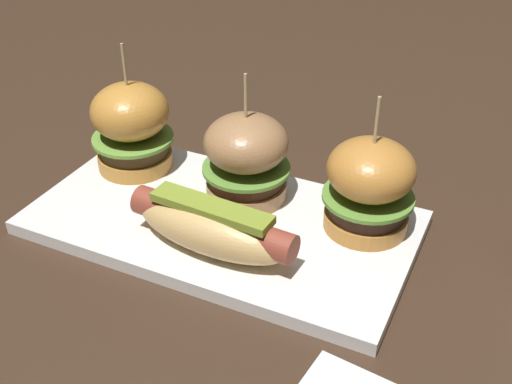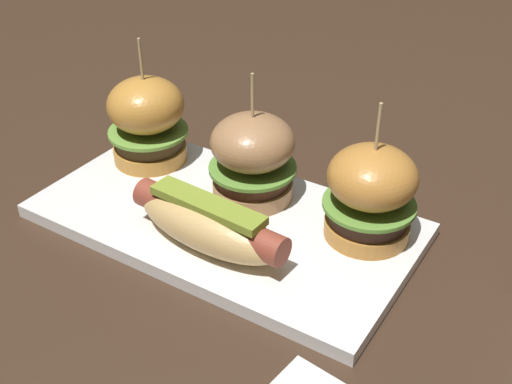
{
  "view_description": "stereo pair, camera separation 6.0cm",
  "coord_description": "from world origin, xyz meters",
  "px_view_note": "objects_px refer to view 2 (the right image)",
  "views": [
    {
      "loc": [
        0.25,
        -0.45,
        0.38
      ],
      "look_at": [
        0.04,
        0.0,
        0.05
      ],
      "focal_mm": 44.62,
      "sensor_mm": 36.0,
      "label": 1
    },
    {
      "loc": [
        0.3,
        -0.42,
        0.38
      ],
      "look_at": [
        0.04,
        0.0,
        0.05
      ],
      "focal_mm": 44.62,
      "sensor_mm": 36.0,
      "label": 2
    }
  ],
  "objects_px": {
    "hot_dog": "(208,223)",
    "slider_center": "(253,157)",
    "platter_main": "(224,220)",
    "slider_left": "(147,120)",
    "slider_right": "(371,193)"
  },
  "relations": [
    {
      "from": "hot_dog",
      "to": "slider_center",
      "type": "bearing_deg",
      "value": 96.64
    },
    {
      "from": "platter_main",
      "to": "slider_center",
      "type": "distance_m",
      "value": 0.07
    },
    {
      "from": "slider_left",
      "to": "slider_center",
      "type": "relative_size",
      "value": 1.05
    },
    {
      "from": "slider_left",
      "to": "slider_right",
      "type": "height_order",
      "value": "slider_left"
    },
    {
      "from": "slider_right",
      "to": "platter_main",
      "type": "bearing_deg",
      "value": -161.27
    },
    {
      "from": "hot_dog",
      "to": "slider_left",
      "type": "distance_m",
      "value": 0.18
    },
    {
      "from": "slider_center",
      "to": "slider_right",
      "type": "distance_m",
      "value": 0.13
    },
    {
      "from": "platter_main",
      "to": "hot_dog",
      "type": "distance_m",
      "value": 0.06
    },
    {
      "from": "slider_left",
      "to": "hot_dog",
      "type": "bearing_deg",
      "value": -32.14
    },
    {
      "from": "hot_dog",
      "to": "slider_center",
      "type": "xyz_separation_m",
      "value": [
        -0.01,
        0.09,
        0.02
      ]
    },
    {
      "from": "slider_center",
      "to": "slider_right",
      "type": "height_order",
      "value": "slider_right"
    },
    {
      "from": "hot_dog",
      "to": "slider_left",
      "type": "relative_size",
      "value": 1.16
    },
    {
      "from": "platter_main",
      "to": "hot_dog",
      "type": "relative_size",
      "value": 2.27
    },
    {
      "from": "slider_right",
      "to": "slider_center",
      "type": "bearing_deg",
      "value": -179.65
    },
    {
      "from": "platter_main",
      "to": "slider_right",
      "type": "bearing_deg",
      "value": 18.73
    }
  ]
}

